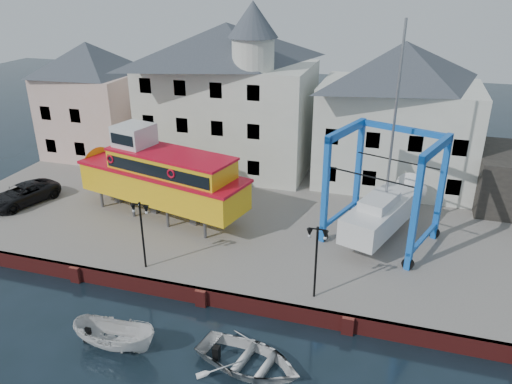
# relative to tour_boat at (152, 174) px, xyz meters

# --- Properties ---
(ground) EXTENTS (140.00, 140.00, 0.00)m
(ground) POSITION_rel_tour_boat_xyz_m (6.83, -7.92, -3.98)
(ground) COLOR black
(ground) RESTS_ON ground
(hardstanding) EXTENTS (44.00, 22.00, 1.00)m
(hardstanding) POSITION_rel_tour_boat_xyz_m (6.83, 3.08, -3.48)
(hardstanding) COLOR slate
(hardstanding) RESTS_ON ground
(quay_wall) EXTENTS (44.00, 0.47, 1.00)m
(quay_wall) POSITION_rel_tour_boat_xyz_m (6.83, -7.82, -3.48)
(quay_wall) COLOR maroon
(quay_wall) RESTS_ON ground
(building_pink) EXTENTS (8.00, 7.00, 10.30)m
(building_pink) POSITION_rel_tour_boat_xyz_m (-11.17, 10.08, 2.17)
(building_pink) COLOR #D4AB9B
(building_pink) RESTS_ON hardstanding
(building_white_main) EXTENTS (14.00, 8.30, 14.00)m
(building_white_main) POSITION_rel_tour_boat_xyz_m (1.96, 10.47, 3.37)
(building_white_main) COLOR silver
(building_white_main) RESTS_ON hardstanding
(building_white_right) EXTENTS (12.00, 8.00, 11.20)m
(building_white_right) POSITION_rel_tour_boat_xyz_m (15.83, 11.07, 2.62)
(building_white_right) COLOR silver
(building_white_right) RESTS_ON hardstanding
(lamp_post_left) EXTENTS (1.12, 0.32, 4.20)m
(lamp_post_left) POSITION_rel_tour_boat_xyz_m (2.83, -6.72, 0.20)
(lamp_post_left) COLOR black
(lamp_post_left) RESTS_ON hardstanding
(lamp_post_right) EXTENTS (1.12, 0.32, 4.20)m
(lamp_post_right) POSITION_rel_tour_boat_xyz_m (12.83, -6.72, 0.20)
(lamp_post_right) COLOR black
(lamp_post_right) RESTS_ON hardstanding
(tour_boat) EXTENTS (14.90, 6.76, 6.31)m
(tour_boat) POSITION_rel_tour_boat_xyz_m (0.00, 0.00, 0.00)
(tour_boat) COLOR #59595E
(tour_boat) RESTS_ON hardstanding
(travel_lift) EXTENTS (7.60, 9.24, 13.57)m
(travel_lift) POSITION_rel_tour_boat_xyz_m (15.90, 1.41, -0.71)
(travel_lift) COLOR #0F54B8
(travel_lift) RESTS_ON hardstanding
(van) EXTENTS (3.97, 5.79, 1.47)m
(van) POSITION_rel_tour_boat_xyz_m (-10.15, -1.45, -2.24)
(van) COLOR black
(van) RESTS_ON hardstanding
(motorboat_a) EXTENTS (4.37, 1.67, 1.68)m
(motorboat_a) POSITION_rel_tour_boat_xyz_m (4.17, -12.35, -3.98)
(motorboat_a) COLOR silver
(motorboat_a) RESTS_ON ground
(motorboat_b) EXTENTS (5.78, 4.63, 1.07)m
(motorboat_b) POSITION_rel_tour_boat_xyz_m (10.75, -11.67, -3.98)
(motorboat_b) COLOR silver
(motorboat_b) RESTS_ON ground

